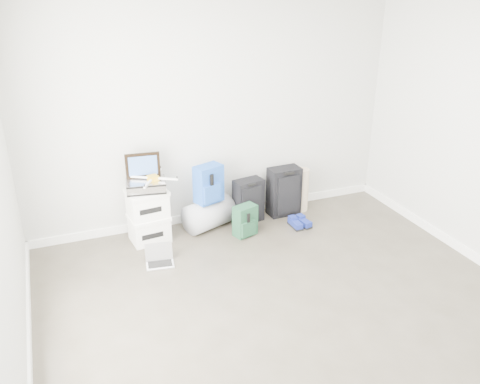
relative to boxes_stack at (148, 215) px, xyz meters
name	(u,v)px	position (x,y,z in m)	size (l,w,h in m)	color
ground	(311,337)	(0.91, -2.20, -0.32)	(5.00, 5.00, 0.00)	#3B362B
room_envelope	(323,145)	(0.91, -2.18, 1.41)	(4.52, 5.02, 2.71)	beige
boxes_stack	(148,215)	(0.00, 0.00, 0.00)	(0.47, 0.40, 0.63)	white
briefcase	(146,185)	(0.00, 0.00, 0.37)	(0.42, 0.31, 0.12)	#B2B2B7
painting	(143,165)	(0.00, 0.10, 0.58)	(0.38, 0.07, 0.29)	black
drone	(153,178)	(0.08, -0.02, 0.46)	(0.50, 0.50, 0.05)	gold
duffel_bag	(209,214)	(0.74, 0.05, -0.14)	(0.36, 0.36, 0.58)	gray
blue_backpack	(209,185)	(0.74, 0.01, 0.26)	(0.37, 0.32, 0.45)	#1A4CAE
large_suitcase	(249,201)	(1.25, 0.04, -0.04)	(0.38, 0.28, 0.55)	black
green_backpack	(245,221)	(1.07, -0.30, -0.14)	(0.30, 0.26, 0.37)	#143824
carry_on	(284,191)	(1.75, 0.05, 0.00)	(0.40, 0.27, 0.62)	black
shoes	(299,223)	(1.77, -0.33, -0.28)	(0.23, 0.26, 0.08)	black
rolled_rug	(301,190)	(2.01, 0.09, -0.03)	(0.18, 0.18, 0.56)	tan
laptop	(160,259)	(-0.02, -0.54, -0.27)	(0.32, 0.25, 0.21)	silver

